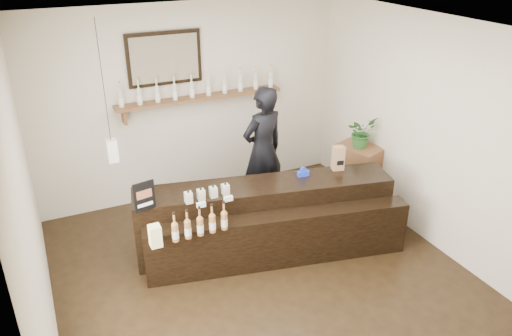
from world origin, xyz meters
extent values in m
plane|color=black|center=(0.00, 0.00, 0.00)|extent=(5.00, 5.00, 0.00)
plane|color=beige|center=(0.00, 2.50, 1.40)|extent=(4.50, 0.00, 4.50)
plane|color=beige|center=(0.00, -2.50, 1.40)|extent=(4.50, 0.00, 4.50)
plane|color=beige|center=(-2.25, 0.00, 1.40)|extent=(0.00, 5.00, 5.00)
plane|color=beige|center=(2.25, 0.00, 1.40)|extent=(0.00, 5.00, 5.00)
plane|color=white|center=(0.00, 0.00, 2.80)|extent=(5.00, 5.00, 0.00)
cube|color=brown|center=(0.10, 2.37, 1.50)|extent=(2.40, 0.25, 0.04)
cube|color=brown|center=(-0.98, 2.40, 1.38)|extent=(0.04, 0.20, 0.20)
cube|color=brown|center=(1.18, 2.40, 1.38)|extent=(0.04, 0.20, 0.20)
cube|color=black|center=(-0.35, 2.47, 2.08)|extent=(1.02, 0.04, 0.72)
cube|color=#413929|center=(-0.35, 2.44, 2.08)|extent=(0.92, 0.01, 0.62)
cube|color=white|center=(-1.30, 1.60, 1.25)|extent=(0.12, 0.12, 0.28)
cylinder|color=black|center=(-1.30, 1.60, 2.09)|extent=(0.01, 0.01, 1.41)
cylinder|color=beige|center=(-1.00, 2.37, 1.62)|extent=(0.07, 0.07, 0.20)
cone|color=beige|center=(-1.00, 2.37, 1.75)|extent=(0.07, 0.07, 0.05)
cylinder|color=beige|center=(-1.00, 2.37, 1.81)|extent=(0.02, 0.02, 0.07)
cylinder|color=gold|center=(-1.00, 2.37, 1.86)|extent=(0.03, 0.03, 0.02)
cylinder|color=white|center=(-1.00, 2.37, 1.60)|extent=(0.07, 0.07, 0.09)
cylinder|color=beige|center=(-0.76, 2.37, 1.62)|extent=(0.07, 0.07, 0.20)
cone|color=beige|center=(-0.76, 2.37, 1.75)|extent=(0.07, 0.07, 0.05)
cylinder|color=beige|center=(-0.76, 2.37, 1.81)|extent=(0.02, 0.02, 0.07)
cylinder|color=gold|center=(-0.76, 2.37, 1.86)|extent=(0.03, 0.03, 0.02)
cylinder|color=white|center=(-0.76, 2.37, 1.60)|extent=(0.07, 0.07, 0.09)
cylinder|color=beige|center=(-0.51, 2.37, 1.62)|extent=(0.07, 0.07, 0.20)
cone|color=beige|center=(-0.51, 2.37, 1.75)|extent=(0.07, 0.07, 0.05)
cylinder|color=beige|center=(-0.51, 2.37, 1.81)|extent=(0.02, 0.02, 0.07)
cylinder|color=gold|center=(-0.51, 2.37, 1.86)|extent=(0.03, 0.03, 0.02)
cylinder|color=white|center=(-0.51, 2.37, 1.60)|extent=(0.07, 0.07, 0.09)
cylinder|color=beige|center=(-0.27, 2.37, 1.62)|extent=(0.07, 0.07, 0.20)
cone|color=beige|center=(-0.27, 2.37, 1.75)|extent=(0.07, 0.07, 0.05)
cylinder|color=beige|center=(-0.27, 2.37, 1.81)|extent=(0.02, 0.02, 0.07)
cylinder|color=gold|center=(-0.27, 2.37, 1.86)|extent=(0.03, 0.03, 0.02)
cylinder|color=white|center=(-0.27, 2.37, 1.60)|extent=(0.07, 0.07, 0.09)
cylinder|color=beige|center=(-0.02, 2.37, 1.62)|extent=(0.07, 0.07, 0.20)
cone|color=beige|center=(-0.02, 2.37, 1.75)|extent=(0.07, 0.07, 0.05)
cylinder|color=beige|center=(-0.02, 2.37, 1.81)|extent=(0.02, 0.02, 0.07)
cylinder|color=gold|center=(-0.02, 2.37, 1.86)|extent=(0.03, 0.03, 0.02)
cylinder|color=white|center=(-0.02, 2.37, 1.60)|extent=(0.07, 0.07, 0.09)
cylinder|color=beige|center=(0.22, 2.37, 1.62)|extent=(0.07, 0.07, 0.20)
cone|color=beige|center=(0.22, 2.37, 1.75)|extent=(0.07, 0.07, 0.05)
cylinder|color=beige|center=(0.22, 2.37, 1.81)|extent=(0.02, 0.02, 0.07)
cylinder|color=gold|center=(0.22, 2.37, 1.86)|extent=(0.03, 0.03, 0.02)
cylinder|color=white|center=(0.22, 2.37, 1.60)|extent=(0.07, 0.07, 0.09)
cylinder|color=beige|center=(0.47, 2.37, 1.62)|extent=(0.07, 0.07, 0.20)
cone|color=beige|center=(0.47, 2.37, 1.75)|extent=(0.07, 0.07, 0.05)
cylinder|color=beige|center=(0.47, 2.37, 1.81)|extent=(0.02, 0.02, 0.07)
cylinder|color=gold|center=(0.47, 2.37, 1.86)|extent=(0.03, 0.03, 0.02)
cylinder|color=white|center=(0.47, 2.37, 1.60)|extent=(0.07, 0.07, 0.09)
cylinder|color=beige|center=(0.71, 2.37, 1.62)|extent=(0.07, 0.07, 0.20)
cone|color=beige|center=(0.71, 2.37, 1.75)|extent=(0.07, 0.07, 0.05)
cylinder|color=beige|center=(0.71, 2.37, 1.81)|extent=(0.02, 0.02, 0.07)
cylinder|color=gold|center=(0.71, 2.37, 1.86)|extent=(0.03, 0.03, 0.02)
cylinder|color=white|center=(0.71, 2.37, 1.60)|extent=(0.07, 0.07, 0.09)
cylinder|color=beige|center=(0.96, 2.37, 1.62)|extent=(0.07, 0.07, 0.20)
cone|color=beige|center=(0.96, 2.37, 1.75)|extent=(0.07, 0.07, 0.05)
cylinder|color=beige|center=(0.96, 2.37, 1.81)|extent=(0.02, 0.02, 0.07)
cylinder|color=gold|center=(0.96, 2.37, 1.86)|extent=(0.03, 0.03, 0.02)
cylinder|color=white|center=(0.96, 2.37, 1.60)|extent=(0.07, 0.07, 0.09)
cylinder|color=beige|center=(1.20, 2.37, 1.62)|extent=(0.07, 0.07, 0.20)
cone|color=beige|center=(1.20, 2.37, 1.75)|extent=(0.07, 0.07, 0.05)
cylinder|color=beige|center=(1.20, 2.37, 1.81)|extent=(0.02, 0.02, 0.07)
cylinder|color=gold|center=(1.20, 2.37, 1.86)|extent=(0.03, 0.03, 0.02)
cylinder|color=white|center=(1.20, 2.37, 1.60)|extent=(0.07, 0.07, 0.09)
cube|color=black|center=(0.29, 0.70, 0.44)|extent=(3.19, 1.19, 0.88)
cube|color=black|center=(0.29, 0.28, 0.33)|extent=(3.13, 0.92, 0.66)
cube|color=white|center=(-0.58, 0.50, 0.90)|extent=(0.10, 0.04, 0.05)
cube|color=white|center=(-0.26, 0.50, 0.90)|extent=(0.10, 0.04, 0.05)
cube|color=#FDF09B|center=(-1.16, 0.28, 0.72)|extent=(0.12, 0.12, 0.12)
cube|color=#FDF09B|center=(-1.16, 0.28, 0.84)|extent=(0.12, 0.12, 0.12)
cube|color=beige|center=(-0.68, 0.65, 0.94)|extent=(0.08, 0.08, 0.13)
cube|color=#CD9FAC|center=(-0.68, 0.61, 0.94)|extent=(0.07, 0.00, 0.06)
cylinder|color=black|center=(-0.68, 0.65, 1.01)|extent=(0.02, 0.02, 0.03)
cube|color=beige|center=(-0.53, 0.65, 0.94)|extent=(0.08, 0.08, 0.13)
cube|color=#CD9FAC|center=(-0.53, 0.61, 0.94)|extent=(0.07, 0.00, 0.06)
cylinder|color=black|center=(-0.53, 0.65, 1.01)|extent=(0.02, 0.02, 0.03)
cube|color=beige|center=(-0.38, 0.65, 0.94)|extent=(0.08, 0.08, 0.13)
cube|color=#CD9FAC|center=(-0.38, 0.61, 0.94)|extent=(0.07, 0.00, 0.06)
cylinder|color=black|center=(-0.38, 0.65, 1.01)|extent=(0.02, 0.02, 0.03)
cube|color=beige|center=(-0.23, 0.65, 0.94)|extent=(0.08, 0.08, 0.13)
cube|color=#CD9FAC|center=(-0.23, 0.61, 0.94)|extent=(0.07, 0.00, 0.06)
cylinder|color=black|center=(-0.23, 0.65, 1.01)|extent=(0.02, 0.02, 0.03)
cylinder|color=#A16A36|center=(-0.95, 0.28, 0.77)|extent=(0.07, 0.07, 0.20)
cone|color=#A16A36|center=(-0.95, 0.28, 0.89)|extent=(0.07, 0.07, 0.05)
cylinder|color=#A16A36|center=(-0.95, 0.28, 0.95)|extent=(0.02, 0.02, 0.07)
cylinder|color=black|center=(-0.95, 0.28, 1.00)|extent=(0.03, 0.03, 0.02)
cylinder|color=white|center=(-0.95, 0.28, 0.75)|extent=(0.07, 0.07, 0.09)
cylinder|color=#A16A36|center=(-0.81, 0.28, 0.77)|extent=(0.07, 0.07, 0.20)
cone|color=#A16A36|center=(-0.81, 0.28, 0.89)|extent=(0.07, 0.07, 0.05)
cylinder|color=#A16A36|center=(-0.81, 0.28, 0.95)|extent=(0.02, 0.02, 0.07)
cylinder|color=black|center=(-0.81, 0.28, 1.00)|extent=(0.03, 0.03, 0.02)
cylinder|color=white|center=(-0.81, 0.28, 0.75)|extent=(0.07, 0.07, 0.09)
cylinder|color=#A16A36|center=(-0.68, 0.28, 0.77)|extent=(0.07, 0.07, 0.20)
cone|color=#A16A36|center=(-0.68, 0.28, 0.89)|extent=(0.07, 0.07, 0.05)
cylinder|color=#A16A36|center=(-0.68, 0.28, 0.95)|extent=(0.02, 0.02, 0.07)
cylinder|color=black|center=(-0.68, 0.28, 1.00)|extent=(0.03, 0.03, 0.02)
cylinder|color=white|center=(-0.68, 0.28, 0.75)|extent=(0.07, 0.07, 0.09)
cylinder|color=#A16A36|center=(-0.54, 0.28, 0.77)|extent=(0.07, 0.07, 0.20)
cone|color=#A16A36|center=(-0.54, 0.28, 0.89)|extent=(0.07, 0.07, 0.05)
cylinder|color=#A16A36|center=(-0.54, 0.28, 0.95)|extent=(0.02, 0.02, 0.07)
cylinder|color=black|center=(-0.54, 0.28, 1.00)|extent=(0.03, 0.03, 0.02)
cylinder|color=white|center=(-0.54, 0.28, 0.75)|extent=(0.07, 0.07, 0.09)
cylinder|color=#A16A36|center=(-0.40, 0.28, 0.77)|extent=(0.07, 0.07, 0.20)
cone|color=#A16A36|center=(-0.40, 0.28, 0.89)|extent=(0.07, 0.07, 0.05)
cylinder|color=#A16A36|center=(-0.40, 0.28, 0.95)|extent=(0.02, 0.02, 0.07)
cylinder|color=black|center=(-0.40, 0.28, 1.00)|extent=(0.03, 0.03, 0.02)
cylinder|color=white|center=(-0.40, 0.28, 0.75)|extent=(0.07, 0.07, 0.09)
cube|color=black|center=(-1.15, 0.69, 1.05)|extent=(0.24, 0.07, 0.34)
cube|color=brown|center=(-1.15, 0.68, 1.08)|extent=(0.17, 0.04, 0.10)
cube|color=white|center=(-1.15, 0.68, 0.95)|extent=(0.17, 0.04, 0.04)
cube|color=#976A49|center=(1.31, 0.67, 1.03)|extent=(0.17, 0.14, 0.31)
cube|color=black|center=(1.31, 0.61, 0.99)|extent=(0.09, 0.02, 0.06)
cube|color=#1C36C5|center=(0.82, 0.68, 0.91)|extent=(0.15, 0.07, 0.07)
cylinder|color=#1C36C5|center=(0.82, 0.68, 0.96)|extent=(0.08, 0.04, 0.08)
cube|color=brown|center=(2.00, 1.14, 0.44)|extent=(0.62, 0.72, 0.88)
imported|color=#285B24|center=(2.00, 1.14, 1.10)|extent=(0.46, 0.42, 0.44)
imported|color=black|center=(0.68, 1.55, 1.02)|extent=(0.84, 0.64, 2.05)
camera|label=1|loc=(-2.06, -4.08, 3.63)|focal=35.00mm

